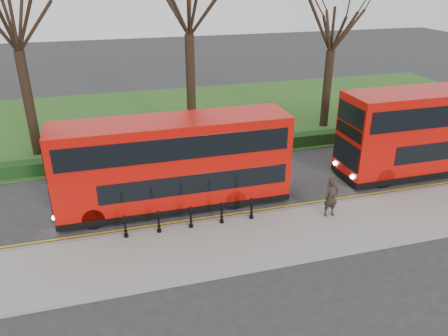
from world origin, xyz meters
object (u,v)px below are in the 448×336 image
object	(u,v)px
bollard_row	(191,217)
bus_lead	(174,164)
pedestrian	(331,197)
bus_rear	(442,130)

from	to	relation	value
bollard_row	bus_lead	world-z (taller)	bus_lead
bus_lead	pedestrian	size ratio (longest dim) A/B	5.88
bollard_row	bus_rear	xyz separation A→B (m)	(15.09, 2.56, 1.77)
bollard_row	bus_rear	distance (m)	15.40
bollard_row	pedestrian	distance (m)	6.54
bus_rear	pedestrian	distance (m)	9.31
bollard_row	pedestrian	world-z (taller)	pedestrian
bollard_row	pedestrian	xyz separation A→B (m)	(6.48, -0.74, 0.45)
bollard_row	bus_rear	bearing A→B (deg)	9.62
bus_rear	pedestrian	xyz separation A→B (m)	(-8.60, -3.30, -1.32)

